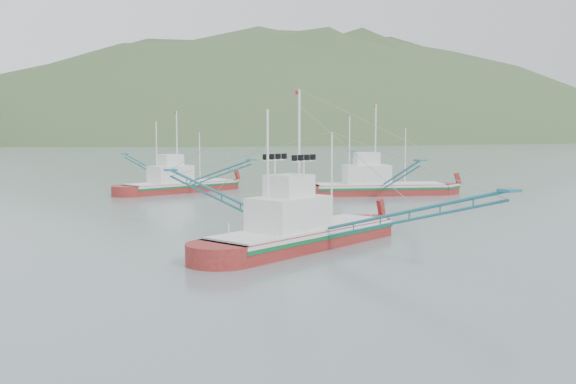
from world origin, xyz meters
name	(u,v)px	position (x,y,z in m)	size (l,w,h in m)	color
ground	(333,253)	(0.00, 0.00, 0.00)	(1200.00, 1200.00, 0.00)	slate
main_boat	(303,213)	(-0.56, 2.85, 2.16)	(14.90, 25.18, 10.65)	maroon
bg_boat_far	(180,175)	(3.81, 42.33, 2.01)	(14.82, 25.29, 10.51)	maroon
bg_boat_right	(378,176)	(23.27, 28.66, 2.20)	(15.81, 26.86, 11.23)	maroon
headland_right	(314,141)	(240.00, 430.00, 0.00)	(684.00, 432.00, 306.00)	#385029
ridge_distant	(26,140)	(30.00, 560.00, 0.00)	(960.00, 400.00, 240.00)	slate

